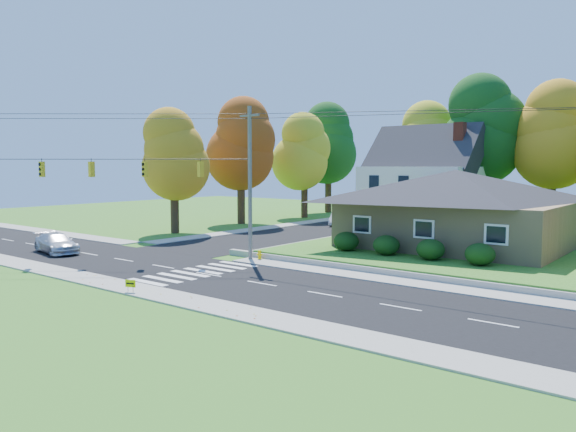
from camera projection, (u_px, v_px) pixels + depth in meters
name	position (u px, v px, depth m)	size (l,w,h in m)	color
ground	(209.00, 275.00, 31.86)	(120.00, 120.00, 0.00)	#3D7923
road_main	(209.00, 275.00, 31.86)	(90.00, 8.00, 0.02)	black
road_cross	(340.00, 227.00, 57.12)	(8.00, 44.00, 0.02)	black
sidewalk_north	(266.00, 262.00, 35.76)	(90.00, 2.00, 0.08)	#9C9A90
sidewalk_south	(135.00, 289.00, 27.94)	(90.00, 2.00, 0.08)	#9C9A90
lawn	(548.00, 249.00, 40.23)	(30.00, 30.00, 0.50)	#3D7923
ranch_house	(455.00, 208.00, 39.14)	(14.60, 10.60, 5.40)	tan
colonial_house	(423.00, 183.00, 53.31)	(10.40, 8.40, 9.60)	silver
hedge_row	(408.00, 247.00, 34.79)	(10.70, 1.70, 1.27)	#163A10
traffic_infrastructure	(223.00, 184.00, 32.55)	(38.10, 10.66, 10.00)	#666059
tree_lot_0	(430.00, 145.00, 58.93)	(6.72, 6.72, 12.51)	#3F2A19
tree_lot_1	(485.00, 130.00, 54.33)	(7.84, 7.84, 14.60)	#3F2A19
tree_lot_2	(553.00, 135.00, 51.47)	(7.28, 7.28, 13.56)	#3F2A19
tree_west_0	(174.00, 155.00, 51.09)	(6.16, 6.16, 11.47)	#3F2A19
tree_west_1	(241.00, 144.00, 59.41)	(7.28, 7.28, 13.56)	#3F2A19
tree_west_2	(305.00, 152.00, 66.67)	(6.72, 6.72, 12.51)	#3F2A19
tree_west_3	(328.00, 144.00, 74.04)	(7.84, 7.84, 14.60)	#3F2A19
silver_sedan	(56.00, 243.00, 39.67)	(1.95, 4.79, 1.39)	silver
white_car	(338.00, 219.00, 58.16)	(1.42, 4.07, 1.34)	white
fire_hydrant	(260.00, 255.00, 36.69)	(0.39, 0.31, 0.69)	yellow
yard_sign	(130.00, 284.00, 27.10)	(0.51, 0.24, 0.68)	black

